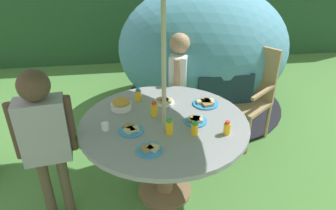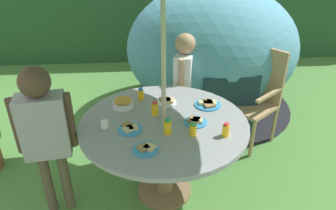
# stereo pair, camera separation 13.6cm
# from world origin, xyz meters

# --- Properties ---
(ground_plane) EXTENTS (10.00, 10.00, 0.02)m
(ground_plane) POSITION_xyz_m (0.00, 0.00, -0.01)
(ground_plane) COLOR #477A38
(hedge_backdrop) EXTENTS (9.00, 0.70, 1.72)m
(hedge_backdrop) POSITION_xyz_m (0.00, 3.74, 0.86)
(hedge_backdrop) COLOR #234C28
(hedge_backdrop) RESTS_ON ground_plane
(garden_table) EXTENTS (1.36, 1.36, 0.76)m
(garden_table) POSITION_xyz_m (0.00, 0.00, 0.62)
(garden_table) COLOR brown
(garden_table) RESTS_ON ground_plane
(wooden_chair) EXTENTS (0.67, 0.68, 1.06)m
(wooden_chair) POSITION_xyz_m (1.05, 0.83, 0.58)
(wooden_chair) COLOR tan
(wooden_chair) RESTS_ON ground_plane
(dome_tent) EXTENTS (2.29, 2.29, 1.60)m
(dome_tent) POSITION_xyz_m (0.73, 1.68, 0.79)
(dome_tent) COLOR teal
(dome_tent) RESTS_ON ground_plane
(child_in_white_shirt) EXTENTS (0.26, 0.40, 1.23)m
(child_in_white_shirt) POSITION_xyz_m (0.27, 0.87, 0.78)
(child_in_white_shirt) COLOR brown
(child_in_white_shirt) RESTS_ON ground_plane
(child_in_grey_shirt) EXTENTS (0.44, 0.23, 1.30)m
(child_in_grey_shirt) POSITION_xyz_m (-0.90, -0.13, 0.83)
(child_in_grey_shirt) COLOR brown
(child_in_grey_shirt) RESTS_ON ground_plane
(snack_bowl) EXTENTS (0.18, 0.18, 0.09)m
(snack_bowl) POSITION_xyz_m (-0.34, 0.26, 0.80)
(snack_bowl) COLOR white
(snack_bowl) RESTS_ON garden_table
(plate_center_back) EXTENTS (0.18, 0.18, 0.03)m
(plate_center_back) POSITION_xyz_m (0.04, 0.31, 0.77)
(plate_center_back) COLOR white
(plate_center_back) RESTS_ON garden_table
(plate_front_edge) EXTENTS (0.18, 0.18, 0.03)m
(plate_front_edge) POSITION_xyz_m (0.25, -0.04, 0.77)
(plate_front_edge) COLOR #338CD8
(plate_front_edge) RESTS_ON garden_table
(plate_back_edge) EXTENTS (0.19, 0.19, 0.03)m
(plate_back_edge) POSITION_xyz_m (-0.27, -0.11, 0.77)
(plate_back_edge) COLOR #338CD8
(plate_back_edge) RESTS_ON garden_table
(plate_near_right) EXTENTS (0.18, 0.18, 0.03)m
(plate_near_right) POSITION_xyz_m (-0.15, -0.37, 0.77)
(plate_near_right) COLOR #338CD8
(plate_near_right) RESTS_ON garden_table
(plate_far_left) EXTENTS (0.23, 0.23, 0.03)m
(plate_far_left) POSITION_xyz_m (0.40, 0.24, 0.77)
(plate_far_left) COLOR #338CD8
(plate_far_left) RESTS_ON garden_table
(juice_bottle_near_left) EXTENTS (0.06, 0.06, 0.13)m
(juice_bottle_near_left) POSITION_xyz_m (-0.07, 0.11, 0.82)
(juice_bottle_near_left) COLOR yellow
(juice_bottle_near_left) RESTS_ON garden_table
(juice_bottle_far_right) EXTENTS (0.05, 0.05, 0.11)m
(juice_bottle_far_right) POSITION_xyz_m (0.44, -0.24, 0.81)
(juice_bottle_far_right) COLOR yellow
(juice_bottle_far_right) RESTS_ON garden_table
(juice_bottle_center_front) EXTENTS (0.06, 0.06, 0.12)m
(juice_bottle_center_front) POSITION_xyz_m (0.02, -0.18, 0.82)
(juice_bottle_center_front) COLOR yellow
(juice_bottle_center_front) RESTS_ON garden_table
(juice_bottle_mid_left) EXTENTS (0.06, 0.06, 0.11)m
(juice_bottle_mid_left) POSITION_xyz_m (-0.18, 0.40, 0.81)
(juice_bottle_mid_left) COLOR yellow
(juice_bottle_mid_left) RESTS_ON garden_table
(juice_bottle_mid_right) EXTENTS (0.05, 0.05, 0.10)m
(juice_bottle_mid_right) POSITION_xyz_m (0.20, -0.21, 0.81)
(juice_bottle_mid_right) COLOR yellow
(juice_bottle_mid_right) RESTS_ON garden_table
(cup_near) EXTENTS (0.06, 0.06, 0.06)m
(cup_near) POSITION_xyz_m (-0.46, -0.06, 0.79)
(cup_near) COLOR white
(cup_near) RESTS_ON garden_table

